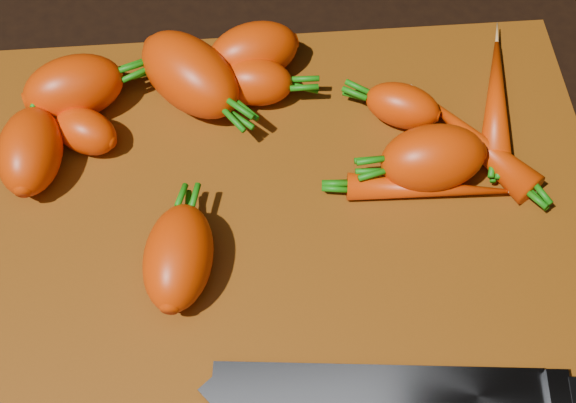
{
  "coord_description": "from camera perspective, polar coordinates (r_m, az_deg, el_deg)",
  "views": [
    {
      "loc": [
        -0.03,
        -0.31,
        0.55
      ],
      "look_at": [
        0.0,
        0.01,
        0.03
      ],
      "focal_mm": 50.0,
      "sensor_mm": 36.0,
      "label": 1
    }
  ],
  "objects": [
    {
      "name": "carrot_3",
      "position": [
        0.58,
        -7.8,
        -3.95
      ],
      "size": [
        0.06,
        0.09,
        0.05
      ],
      "primitive_type": "ellipsoid",
      "rotation": [
        0.0,
        0.0,
        1.41
      ],
      "color": "#CB3203",
      "rests_on": "cutting_board"
    },
    {
      "name": "ground",
      "position": [
        0.63,
        0.07,
        -2.44
      ],
      "size": [
        2.0,
        2.0,
        0.01
      ],
      "primitive_type": "cube",
      "color": "black"
    },
    {
      "name": "cutting_board",
      "position": [
        0.62,
        0.07,
        -1.94
      ],
      "size": [
        0.5,
        0.4,
        0.01
      ],
      "primitive_type": "cube",
      "color": "#82410C",
      "rests_on": "ground"
    },
    {
      "name": "carrot_1",
      "position": [
        0.67,
        -14.19,
        4.86
      ],
      "size": [
        0.06,
        0.06,
        0.04
      ],
      "primitive_type": "ellipsoid",
      "rotation": [
        0.0,
        0.0,
        2.61
      ],
      "color": "#CB3203",
      "rests_on": "cutting_board"
    },
    {
      "name": "carrot_9",
      "position": [
        0.66,
        13.46,
        3.94
      ],
      "size": [
        0.09,
        0.11,
        0.03
      ],
      "primitive_type": "ellipsoid",
      "rotation": [
        0.0,
        0.0,
        2.16
      ],
      "color": "#CB3203",
      "rests_on": "cutting_board"
    },
    {
      "name": "carrot_0",
      "position": [
        0.69,
        -14.99,
        7.83
      ],
      "size": [
        0.09,
        0.07,
        0.05
      ],
      "primitive_type": "ellipsoid",
      "rotation": [
        0.0,
        0.0,
        0.29
      ],
      "color": "#CB3203",
      "rests_on": "cutting_board"
    },
    {
      "name": "carrot_2",
      "position": [
        0.68,
        -6.99,
        8.96
      ],
      "size": [
        0.11,
        0.11,
        0.06
      ],
      "primitive_type": "ellipsoid",
      "rotation": [
        0.0,
        0.0,
        -0.85
      ],
      "color": "#CB3203",
      "rests_on": "cutting_board"
    },
    {
      "name": "knife",
      "position": [
        0.56,
        8.84,
        -13.44
      ],
      "size": [
        0.37,
        0.07,
        0.02
      ],
      "rotation": [
        0.0,
        0.0,
        -0.1
      ],
      "color": "gray",
      "rests_on": "cutting_board"
    },
    {
      "name": "carrot_5",
      "position": [
        0.68,
        -2.33,
        8.51
      ],
      "size": [
        0.07,
        0.05,
        0.04
      ],
      "primitive_type": "ellipsoid",
      "rotation": [
        0.0,
        0.0,
        -0.16
      ],
      "color": "#CB3203",
      "rests_on": "cutting_board"
    },
    {
      "name": "carrot_10",
      "position": [
        0.63,
        10.26,
        3.07
      ],
      "size": [
        0.09,
        0.06,
        0.05
      ],
      "primitive_type": "ellipsoid",
      "rotation": [
        0.0,
        0.0,
        3.23
      ],
      "color": "#CB3203",
      "rests_on": "cutting_board"
    },
    {
      "name": "carrot_6",
      "position": [
        0.67,
        8.15,
        6.75
      ],
      "size": [
        0.07,
        0.06,
        0.04
      ],
      "primitive_type": "ellipsoid",
      "rotation": [
        0.0,
        0.0,
        2.7
      ],
      "color": "#CB3203",
      "rests_on": "cutting_board"
    },
    {
      "name": "carrot_11",
      "position": [
        0.66,
        -17.87,
        3.43
      ],
      "size": [
        0.05,
        0.08,
        0.05
      ],
      "primitive_type": "ellipsoid",
      "rotation": [
        0.0,
        0.0,
        1.51
      ],
      "color": "#CB3203",
      "rests_on": "cutting_board"
    },
    {
      "name": "carrot_7",
      "position": [
        0.7,
        14.57,
        7.15
      ],
      "size": [
        0.05,
        0.13,
        0.03
      ],
      "primitive_type": "ellipsoid",
      "rotation": [
        0.0,
        0.0,
        1.34
      ],
      "color": "#CB3203",
      "rests_on": "cutting_board"
    },
    {
      "name": "carrot_4",
      "position": [
        0.69,
        -2.49,
        10.59
      ],
      "size": [
        0.09,
        0.07,
        0.05
      ],
      "primitive_type": "ellipsoid",
      "rotation": [
        0.0,
        0.0,
        3.42
      ],
      "color": "#CB3203",
      "rests_on": "cutting_board"
    },
    {
      "name": "carrot_8",
      "position": [
        0.63,
        9.88,
        0.89
      ],
      "size": [
        0.13,
        0.04,
        0.02
      ],
      "primitive_type": "ellipsoid",
      "rotation": [
        0.0,
        0.0,
        -0.11
      ],
      "color": "#CB3203",
      "rests_on": "cutting_board"
    }
  ]
}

